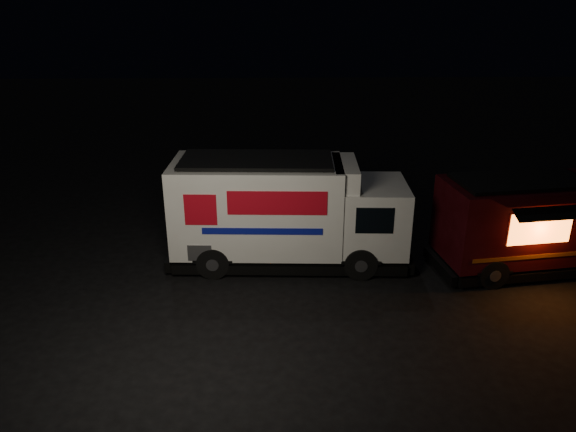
# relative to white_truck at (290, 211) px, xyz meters

# --- Properties ---
(ground) EXTENTS (80.00, 80.00, 0.00)m
(ground) POSITION_rel_white_truck_xyz_m (-0.49, -2.32, -1.64)
(ground) COLOR black
(ground) RESTS_ON ground
(white_truck) EXTENTS (7.35, 2.77, 3.29)m
(white_truck) POSITION_rel_white_truck_xyz_m (0.00, 0.00, 0.00)
(white_truck) COLOR white
(white_truck) RESTS_ON ground
(red_truck) EXTENTS (6.36, 3.08, 2.84)m
(red_truck) POSITION_rel_white_truck_xyz_m (7.32, -0.55, -0.22)
(red_truck) COLOR #380A10
(red_truck) RESTS_ON ground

